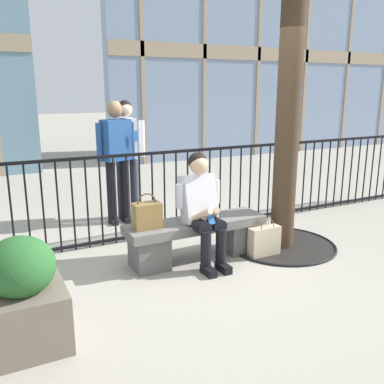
{
  "coord_description": "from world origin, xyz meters",
  "views": [
    {
      "loc": [
        -2.04,
        -3.91,
        1.86
      ],
      "look_at": [
        0.0,
        0.1,
        0.75
      ],
      "focal_mm": 39.13,
      "sensor_mm": 36.0,
      "label": 1
    }
  ],
  "objects_px": {
    "bystander_at_railing": "(117,153)",
    "handbag_on_bench": "(147,215)",
    "planter": "(23,297)",
    "bystander_further_back": "(127,151)",
    "stone_bench": "(196,236)",
    "shopping_bag": "(264,241)",
    "seated_person_with_phone": "(202,206)"
  },
  "relations": [
    {
      "from": "bystander_at_railing",
      "to": "handbag_on_bench",
      "type": "bearing_deg",
      "value": -97.25
    },
    {
      "from": "handbag_on_bench",
      "to": "planter",
      "type": "distance_m",
      "value": 1.58
    },
    {
      "from": "bystander_further_back",
      "to": "planter",
      "type": "distance_m",
      "value": 3.28
    },
    {
      "from": "stone_bench",
      "to": "shopping_bag",
      "type": "distance_m",
      "value": 0.79
    },
    {
      "from": "planter",
      "to": "bystander_further_back",
      "type": "bearing_deg",
      "value": 57.81
    },
    {
      "from": "seated_person_with_phone",
      "to": "bystander_further_back",
      "type": "relative_size",
      "value": 0.71
    },
    {
      "from": "stone_bench",
      "to": "bystander_further_back",
      "type": "height_order",
      "value": "bystander_further_back"
    },
    {
      "from": "planter",
      "to": "stone_bench",
      "type": "bearing_deg",
      "value": 25.3
    },
    {
      "from": "handbag_on_bench",
      "to": "planter",
      "type": "height_order",
      "value": "planter"
    },
    {
      "from": "shopping_bag",
      "to": "bystander_at_railing",
      "type": "height_order",
      "value": "bystander_at_railing"
    },
    {
      "from": "bystander_at_railing",
      "to": "bystander_further_back",
      "type": "xyz_separation_m",
      "value": [
        0.2,
        0.16,
        -0.0
      ]
    },
    {
      "from": "seated_person_with_phone",
      "to": "stone_bench",
      "type": "bearing_deg",
      "value": 92.15
    },
    {
      "from": "handbag_on_bench",
      "to": "bystander_further_back",
      "type": "distance_m",
      "value": 1.93
    },
    {
      "from": "bystander_at_railing",
      "to": "planter",
      "type": "distance_m",
      "value": 3.05
    },
    {
      "from": "shopping_bag",
      "to": "bystander_further_back",
      "type": "xyz_separation_m",
      "value": [
        -0.9,
        2.12,
        0.82
      ]
    },
    {
      "from": "seated_person_with_phone",
      "to": "planter",
      "type": "relative_size",
      "value": 1.43
    },
    {
      "from": "seated_person_with_phone",
      "to": "shopping_bag",
      "type": "xyz_separation_m",
      "value": [
        0.73,
        -0.15,
        -0.47
      ]
    },
    {
      "from": "stone_bench",
      "to": "shopping_bag",
      "type": "height_order",
      "value": "shopping_bag"
    },
    {
      "from": "seated_person_with_phone",
      "to": "planter",
      "type": "bearing_deg",
      "value": -158.03
    },
    {
      "from": "seated_person_with_phone",
      "to": "bystander_at_railing",
      "type": "bearing_deg",
      "value": 101.56
    },
    {
      "from": "shopping_bag",
      "to": "bystander_further_back",
      "type": "relative_size",
      "value": 0.26
    },
    {
      "from": "stone_bench",
      "to": "seated_person_with_phone",
      "type": "xyz_separation_m",
      "value": [
        0.0,
        -0.13,
        0.38
      ]
    },
    {
      "from": "handbag_on_bench",
      "to": "planter",
      "type": "relative_size",
      "value": 0.44
    },
    {
      "from": "stone_bench",
      "to": "shopping_bag",
      "type": "bearing_deg",
      "value": -21.23
    },
    {
      "from": "bystander_at_railing",
      "to": "seated_person_with_phone",
      "type": "bearing_deg",
      "value": -78.44
    },
    {
      "from": "seated_person_with_phone",
      "to": "bystander_further_back",
      "type": "xyz_separation_m",
      "value": [
        -0.17,
        1.96,
        0.35
      ]
    },
    {
      "from": "handbag_on_bench",
      "to": "bystander_at_railing",
      "type": "height_order",
      "value": "bystander_at_railing"
    },
    {
      "from": "bystander_further_back",
      "to": "planter",
      "type": "bearing_deg",
      "value": -122.19
    },
    {
      "from": "shopping_bag",
      "to": "handbag_on_bench",
      "type": "bearing_deg",
      "value": 168.2
    },
    {
      "from": "handbag_on_bench",
      "to": "shopping_bag",
      "type": "distance_m",
      "value": 1.4
    },
    {
      "from": "handbag_on_bench",
      "to": "bystander_at_railing",
      "type": "xyz_separation_m",
      "value": [
        0.21,
        1.69,
        0.41
      ]
    },
    {
      "from": "shopping_bag",
      "to": "planter",
      "type": "bearing_deg",
      "value": -166.93
    }
  ]
}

